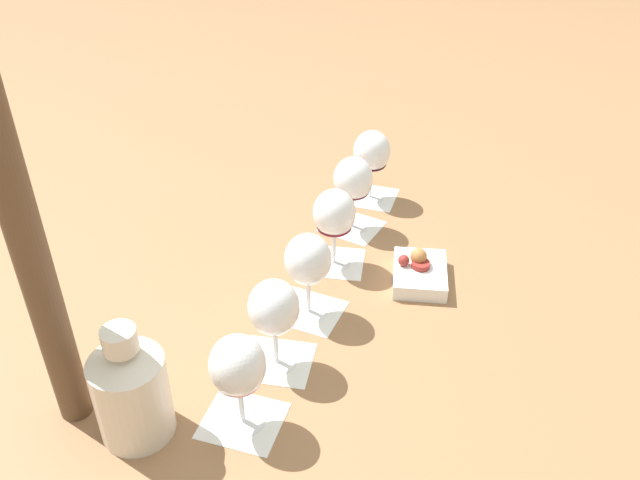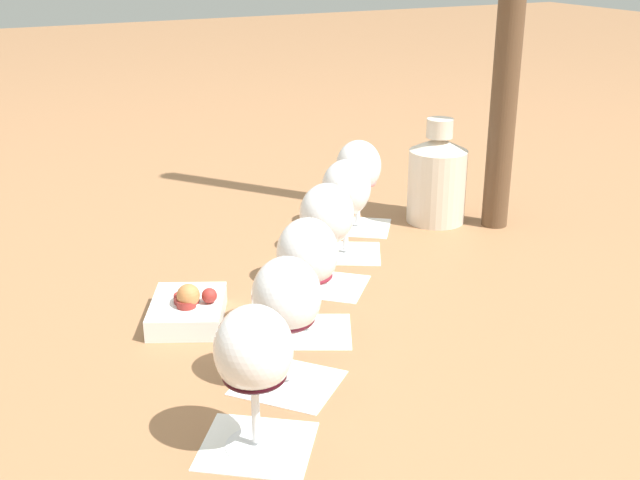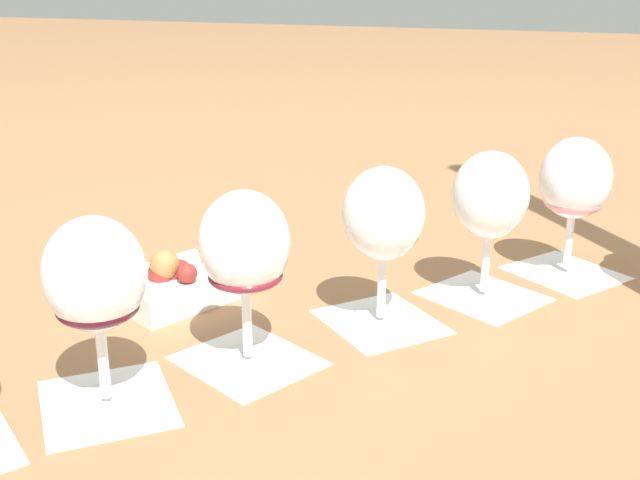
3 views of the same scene
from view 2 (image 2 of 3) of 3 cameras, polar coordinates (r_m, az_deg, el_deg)
The scene contains 15 objects.
ground_plane at distance 1.18m, azimuth 0.05°, elevation -4.77°, with size 8.00×8.00×0.00m, color #936642.
tasting_card_0 at distance 1.50m, azimuth 2.68°, elevation 0.96°, with size 0.16×0.16×0.00m.
tasting_card_1 at distance 1.37m, azimuth 1.82°, elevation -0.92°, with size 0.15×0.16×0.00m.
tasting_card_2 at distance 1.25m, azimuth 0.47°, elevation -3.22°, with size 0.16×0.16×0.00m.
tasting_card_3 at distance 1.11m, azimuth -0.86°, elevation -6.50°, with size 0.15×0.15×0.00m.
tasting_card_4 at distance 1.00m, azimuth -2.29°, elevation -10.08°, with size 0.16×0.16×0.00m.
tasting_card_5 at distance 0.89m, azimuth -4.51°, elevation -14.36°, with size 0.16×0.16×0.00m.
wine_glass_0 at distance 1.46m, azimuth 2.75°, elevation 4.96°, with size 0.08×0.08×0.16m.
wine_glass_1 at distance 1.34m, azimuth 1.87°, elevation 3.40°, with size 0.08×0.08×0.16m.
wine_glass_2 at distance 1.21m, azimuth 0.48°, elevation 1.48°, with size 0.08×0.08×0.16m.
wine_glass_3 at distance 1.07m, azimuth -0.90°, elevation -1.28°, with size 0.08×0.08×0.16m.
wine_glass_4 at distance 0.94m, azimuth -2.39°, elevation -4.42°, with size 0.08×0.08×0.16m.
wine_glass_5 at distance 0.83m, azimuth -4.73°, elevation -8.23°, with size 0.08×0.08×0.16m.
ceramic_vase at distance 1.52m, azimuth 8.33°, elevation 4.40°, with size 0.11×0.11×0.20m.
snack_dish at distance 1.15m, azimuth -9.36°, elevation -4.86°, with size 0.16×0.15×0.06m.
Camera 2 is at (0.95, -0.48, 0.52)m, focal length 45.00 mm.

